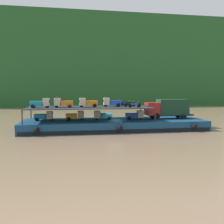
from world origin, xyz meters
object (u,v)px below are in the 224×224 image
(cargo_barge, at_px, (114,125))
(mini_truck_upper_stern, at_px, (40,103))
(mini_truck_upper_fore, at_px, (88,103))
(covered_lorry, at_px, (168,108))
(motorcycle_upper_port, at_px, (134,105))
(mini_truck_lower_aft, at_px, (75,116))
(mini_truck_upper_mid, at_px, (63,103))
(mini_truck_upper_bow, at_px, (112,102))
(mini_truck_lower_fore, at_px, (135,115))
(motorcycle_upper_centre, at_px, (130,104))
(motorcycle_upper_stbd, at_px, (126,103))
(mini_truck_lower_stern, at_px, (44,116))
(mini_truck_lower_mid, at_px, (103,115))

(cargo_barge, distance_m, mini_truck_upper_stern, 11.44)
(mini_truck_upper_fore, bearing_deg, covered_lorry, 2.58)
(mini_truck_upper_stern, xyz_separation_m, motorcycle_upper_port, (13.51, -1.61, -0.26))
(mini_truck_lower_aft, xyz_separation_m, motorcycle_upper_port, (8.55, -2.79, 1.74))
(mini_truck_upper_mid, distance_m, mini_truck_upper_bow, 7.41)
(mini_truck_lower_fore, bearing_deg, motorcycle_upper_centre, 165.83)
(mini_truck_upper_stern, distance_m, motorcycle_upper_port, 13.61)
(mini_truck_upper_mid, bearing_deg, motorcycle_upper_stbd, 15.68)
(covered_lorry, relative_size, mini_truck_lower_stern, 2.86)
(mini_truck_upper_fore, height_order, mini_truck_upper_bow, same)
(covered_lorry, distance_m, motorcycle_upper_centre, 6.37)
(motorcycle_upper_centre, bearing_deg, covered_lorry, 2.24)
(mini_truck_upper_stern, bearing_deg, mini_truck_lower_mid, 6.24)
(mini_truck_lower_mid, height_order, mini_truck_upper_mid, mini_truck_upper_mid)
(mini_truck_upper_stern, bearing_deg, mini_truck_upper_bow, 5.37)
(mini_truck_upper_mid, bearing_deg, mini_truck_upper_bow, 6.56)
(covered_lorry, bearing_deg, cargo_barge, -178.22)
(mini_truck_lower_fore, xyz_separation_m, motorcycle_upper_stbd, (-0.88, 2.48, 1.74))
(mini_truck_upper_mid, bearing_deg, mini_truck_lower_stern, 159.28)
(mini_truck_upper_mid, bearing_deg, mini_truck_upper_stern, -177.36)
(mini_truck_lower_fore, bearing_deg, motorcycle_upper_stbd, 109.52)
(covered_lorry, bearing_deg, motorcycle_upper_stbd, 162.42)
(motorcycle_upper_stbd, bearing_deg, mini_truck_upper_bow, -143.51)
(mini_truck_lower_fore, height_order, motorcycle_upper_stbd, motorcycle_upper_stbd)
(mini_truck_lower_stern, xyz_separation_m, mini_truck_lower_mid, (8.80, -0.24, 0.00))
(covered_lorry, bearing_deg, mini_truck_lower_stern, 179.06)
(cargo_barge, bearing_deg, mini_truck_lower_stern, 176.80)
(mini_truck_lower_mid, relative_size, motorcycle_upper_centre, 1.45)
(mini_truck_upper_fore, bearing_deg, motorcycle_upper_port, -16.37)
(mini_truck_lower_mid, distance_m, mini_truck_upper_stern, 9.42)
(mini_truck_upper_stern, height_order, mini_truck_upper_mid, same)
(mini_truck_lower_mid, height_order, mini_truck_upper_fore, mini_truck_upper_fore)
(cargo_barge, height_order, mini_truck_upper_fore, mini_truck_upper_fore)
(mini_truck_lower_fore, bearing_deg, mini_truck_upper_fore, -178.91)
(mini_truck_lower_stern, bearing_deg, covered_lorry, -0.94)
(mini_truck_upper_bow, distance_m, motorcycle_upper_centre, 2.80)
(mini_truck_upper_stern, xyz_separation_m, mini_truck_upper_fore, (6.87, 0.34, 0.00))
(cargo_barge, bearing_deg, mini_truck_upper_stern, -176.59)
(cargo_barge, xyz_separation_m, mini_truck_upper_bow, (-0.31, 0.35, 3.44))
(mini_truck_lower_mid, xyz_separation_m, mini_truck_upper_stern, (-9.15, -1.00, 2.00))
(covered_lorry, height_order, motorcycle_upper_centre, covered_lorry)
(covered_lorry, distance_m, mini_truck_lower_mid, 10.58)
(mini_truck_upper_bow, bearing_deg, mini_truck_lower_fore, -8.26)
(mini_truck_lower_fore, height_order, motorcycle_upper_port, motorcycle_upper_port)
(motorcycle_upper_stbd, bearing_deg, mini_truck_lower_mid, -154.41)
(mini_truck_lower_fore, relative_size, motorcycle_upper_stbd, 1.47)
(mini_truck_upper_stern, distance_m, mini_truck_upper_mid, 3.23)
(mini_truck_lower_aft, bearing_deg, motorcycle_upper_port, -18.06)
(mini_truck_upper_fore, bearing_deg, mini_truck_upper_stern, -177.13)
(motorcycle_upper_centre, bearing_deg, mini_truck_upper_mid, -177.03)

